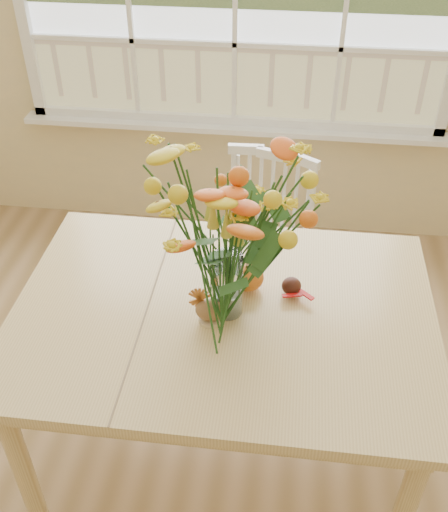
# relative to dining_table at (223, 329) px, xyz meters

# --- Properties ---
(wall_back) EXTENTS (4.00, 0.02, 2.70)m
(wall_back) POSITION_rel_dining_table_xyz_m (-0.14, 1.66, 0.66)
(wall_back) COLOR beige
(wall_back) RESTS_ON floor
(dining_table) EXTENTS (1.46, 1.04, 0.78)m
(dining_table) POSITION_rel_dining_table_xyz_m (0.00, 0.00, 0.00)
(dining_table) COLOR tan
(dining_table) RESTS_ON floor
(windsor_chair) EXTENTS (0.52, 0.50, 0.91)m
(windsor_chair) POSITION_rel_dining_table_xyz_m (0.09, 0.80, -0.18)
(windsor_chair) COLOR white
(windsor_chair) RESTS_ON floor
(flower_vase) EXTENTS (0.49, 0.49, 0.59)m
(flower_vase) POSITION_rel_dining_table_xyz_m (0.01, -0.00, 0.44)
(flower_vase) COLOR white
(flower_vase) RESTS_ON dining_table
(pumpkin) EXTENTS (0.12, 0.12, 0.09)m
(pumpkin) POSITION_rel_dining_table_xyz_m (0.07, 0.12, 0.14)
(pumpkin) COLOR #C56417
(pumpkin) RESTS_ON dining_table
(turkey_figurine) EXTENTS (0.10, 0.08, 0.12)m
(turkey_figurine) POSITION_rel_dining_table_xyz_m (-0.04, -0.06, 0.14)
(turkey_figurine) COLOR #CCB78C
(turkey_figurine) RESTS_ON dining_table
(dark_gourd) EXTENTS (0.13, 0.10, 0.06)m
(dark_gourd) POSITION_rel_dining_table_xyz_m (0.23, 0.11, 0.12)
(dark_gourd) COLOR #38160F
(dark_gourd) RESTS_ON dining_table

